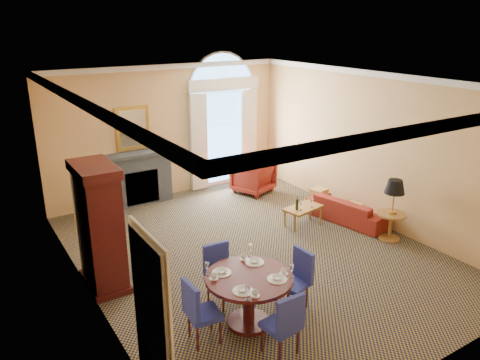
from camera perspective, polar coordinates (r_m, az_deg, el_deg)
ground at (r=8.96m, az=1.73°, el=-8.78°), size 7.50×7.50×0.00m
room_envelope at (r=8.64m, az=-0.74°, el=7.89°), size 6.04×7.52×3.45m
armoire at (r=7.84m, az=-16.72°, el=-5.72°), size 0.60×1.06×2.08m
dining_table at (r=6.75m, az=1.10°, el=-13.13°), size 1.25×1.25×0.98m
dining_chair_north at (r=7.31m, az=-2.50°, el=-10.86°), size 0.51×0.51×0.94m
dining_chair_south at (r=6.23m, az=5.53°, el=-16.79°), size 0.47×0.47×0.94m
dining_chair_east at (r=7.19m, az=7.03°, el=-11.53°), size 0.54×0.54×0.94m
dining_chair_west at (r=6.45m, az=-5.16°, el=-15.37°), size 0.47×0.47×0.94m
sofa at (r=10.45m, az=13.03°, el=-3.51°), size 1.05×1.91×0.53m
armchair at (r=11.85m, az=1.58°, el=0.44°), size 1.13×1.15×0.82m
coffee_table at (r=9.98m, az=7.71°, el=-3.45°), size 0.90×0.61×0.73m
side_table at (r=9.60m, az=18.17°, el=-2.55°), size 0.56×0.56×1.23m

